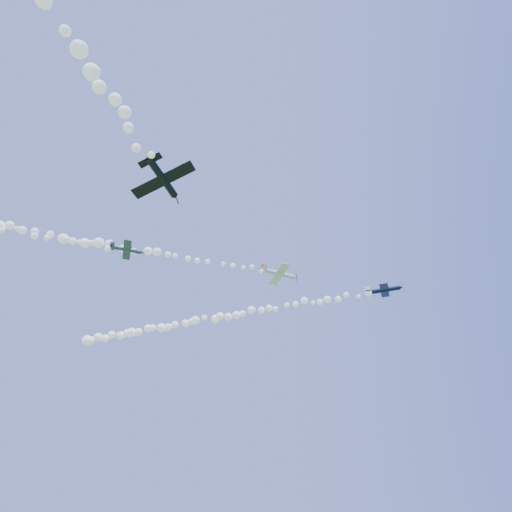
# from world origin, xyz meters

# --- Properties ---
(plane_white) EXTENTS (7.76, 8.24, 2.99)m
(plane_white) POSITION_xyz_m (4.93, 3.74, 49.25)
(plane_white) COLOR white
(smoke_trail_white) EXTENTS (74.96, 30.04, 3.25)m
(smoke_trail_white) POSITION_xyz_m (-34.66, -11.18, 48.97)
(smoke_trail_white) COLOR white
(plane_navy) EXTENTS (7.62, 7.95, 2.32)m
(plane_navy) POSITION_xyz_m (25.88, 6.45, 46.29)
(plane_navy) COLOR #0B0F33
(smoke_trail_navy) EXTENTS (67.64, 20.60, 2.97)m
(smoke_trail_navy) POSITION_xyz_m (-10.08, 16.33, 46.09)
(smoke_trail_navy) COLOR white
(plane_grey) EXTENTS (6.18, 6.55, 2.05)m
(plane_grey) POSITION_xyz_m (-22.11, -8.66, 47.37)
(plane_grey) COLOR #36404E
(plane_black) EXTENTS (7.45, 7.37, 2.71)m
(plane_black) POSITION_xyz_m (-8.21, -34.26, 38.00)
(plane_black) COLOR black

